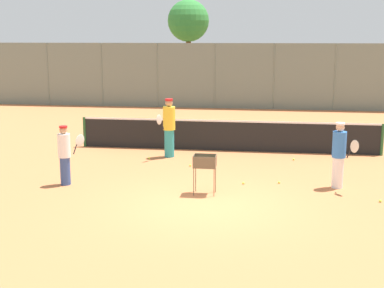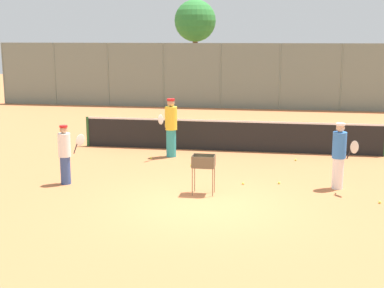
% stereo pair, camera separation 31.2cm
% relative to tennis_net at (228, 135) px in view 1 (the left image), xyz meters
% --- Properties ---
extents(ground_plane, '(80.00, 80.00, 0.00)m').
position_rel_tennis_net_xyz_m(ground_plane, '(0.00, -6.15, -0.56)').
color(ground_plane, '#C67242').
extents(tennis_net, '(10.41, 0.10, 1.07)m').
position_rel_tennis_net_xyz_m(tennis_net, '(0.00, 0.00, 0.00)').
color(tennis_net, '#26592D').
rests_on(tennis_net, ground_plane).
extents(back_fence, '(28.82, 0.08, 3.54)m').
position_rel_tennis_net_xyz_m(back_fence, '(0.00, 11.04, 1.21)').
color(back_fence, slate).
rests_on(back_fence, ground_plane).
extents(tree_0, '(2.57, 2.57, 6.12)m').
position_rel_tennis_net_xyz_m(tree_0, '(-3.71, 15.36, 4.21)').
color(tree_0, brown).
rests_on(tree_0, ground_plane).
extents(player_white_outfit, '(0.51, 0.91, 1.92)m').
position_rel_tennis_net_xyz_m(player_white_outfit, '(-1.82, -1.23, 0.44)').
color(player_white_outfit, teal).
rests_on(player_white_outfit, ground_plane).
extents(player_red_cap, '(0.57, 0.77, 1.60)m').
position_rel_tennis_net_xyz_m(player_red_cap, '(-3.95, -4.93, 0.27)').
color(player_red_cap, '#334C8C').
rests_on(player_red_cap, ground_plane).
extents(player_yellow_shirt, '(0.63, 0.78, 1.73)m').
position_rel_tennis_net_xyz_m(player_yellow_shirt, '(3.23, -4.20, 0.34)').
color(player_yellow_shirt, white).
rests_on(player_yellow_shirt, ground_plane).
extents(ball_cart, '(0.56, 0.41, 1.00)m').
position_rel_tennis_net_xyz_m(ball_cart, '(-0.15, -5.25, 0.20)').
color(ball_cart, brown).
rests_on(ball_cart, ground_plane).
extents(tennis_ball_0, '(0.07, 0.07, 0.07)m').
position_rel_tennis_net_xyz_m(tennis_ball_0, '(2.22, -1.15, -0.53)').
color(tennis_ball_0, '#D1E54C').
rests_on(tennis_ball_0, ground_plane).
extents(tennis_ball_1, '(0.07, 0.07, 0.07)m').
position_rel_tennis_net_xyz_m(tennis_ball_1, '(-0.95, -2.42, -0.53)').
color(tennis_ball_1, '#D1E54C').
rests_on(tennis_ball_1, ground_plane).
extents(tennis_ball_2, '(0.07, 0.07, 0.07)m').
position_rel_tennis_net_xyz_m(tennis_ball_2, '(4.11, -5.33, -0.53)').
color(tennis_ball_2, '#D1E54C').
rests_on(tennis_ball_2, ground_plane).
extents(tennis_ball_3, '(0.07, 0.07, 0.07)m').
position_rel_tennis_net_xyz_m(tennis_ball_3, '(0.77, -4.22, -0.53)').
color(tennis_ball_3, '#D1E54C').
rests_on(tennis_ball_3, ground_plane).
extents(tennis_ball_4, '(0.07, 0.07, 0.07)m').
position_rel_tennis_net_xyz_m(tennis_ball_4, '(-2.41, -1.66, -0.53)').
color(tennis_ball_4, '#D1E54C').
rests_on(tennis_ball_4, ground_plane).
extents(tennis_ball_5, '(0.07, 0.07, 0.07)m').
position_rel_tennis_net_xyz_m(tennis_ball_5, '(1.72, -4.00, -0.53)').
color(tennis_ball_5, '#D1E54C').
rests_on(tennis_ball_5, ground_plane).
extents(parked_car, '(4.20, 1.70, 1.60)m').
position_rel_tennis_net_xyz_m(parked_car, '(-2.05, 15.77, 0.10)').
color(parked_car, '#232328').
rests_on(parked_car, ground_plane).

